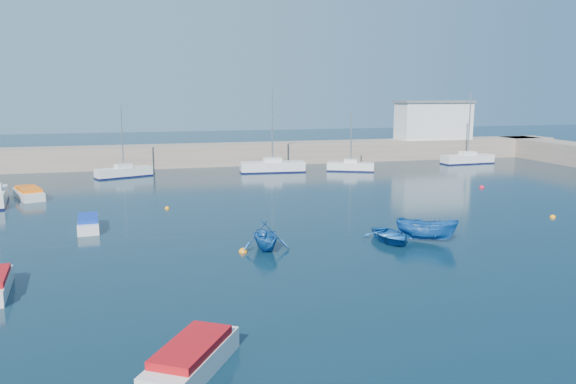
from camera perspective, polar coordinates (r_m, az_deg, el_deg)
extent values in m
plane|color=#0B2230|center=(27.40, 6.07, -9.11)|extent=(220.00, 220.00, 0.00)
cube|color=gray|center=(71.17, -7.22, 3.80)|extent=(96.00, 4.50, 2.60)
cube|color=silver|center=(80.52, 14.55, 6.99)|extent=(10.00, 4.00, 5.00)
cube|color=silver|center=(62.87, -16.34, 1.92)|extent=(6.12, 3.78, 1.01)
cylinder|color=#B7BABC|center=(62.46, -16.51, 5.47)|extent=(0.15, 0.15, 6.82)
cube|color=silver|center=(64.25, -1.59, 2.57)|extent=(7.44, 2.57, 1.19)
cylinder|color=#B7BABC|center=(63.80, -1.62, 6.85)|extent=(0.17, 0.17, 8.41)
cube|color=silver|center=(65.40, 6.38, 2.56)|extent=(5.51, 3.60, 0.99)
cylinder|color=#B7BABC|center=(65.04, 6.44, 5.69)|extent=(0.15, 0.15, 6.18)
cube|color=silver|center=(75.53, 17.76, 3.20)|extent=(6.92, 2.31, 1.12)
cylinder|color=#B7BABC|center=(75.17, 17.94, 6.59)|extent=(0.16, 0.16, 7.84)
cube|color=silver|center=(39.55, -19.62, -3.14)|extent=(1.58, 3.84, 0.67)
cube|color=#0D2E97|center=(39.45, -19.66, -2.49)|extent=(1.45, 2.90, 0.25)
cube|color=silver|center=(53.09, -24.83, -0.22)|extent=(3.23, 4.98, 0.71)
cube|color=orange|center=(53.01, -24.87, 0.30)|extent=(2.73, 3.86, 0.26)
cube|color=silver|center=(19.30, -9.71, -16.56)|extent=(3.61, 4.51, 0.74)
cube|color=#A70B11|center=(19.07, -9.76, -15.19)|extent=(2.97, 3.54, 0.28)
imported|color=#17539E|center=(34.87, 10.37, -4.38)|extent=(2.67, 3.68, 0.75)
imported|color=#17539E|center=(32.49, -2.36, -4.42)|extent=(2.84, 3.27, 1.70)
imported|color=#17539E|center=(35.33, 13.90, -3.74)|extent=(3.89, 3.31, 1.45)
sphere|color=orange|center=(32.27, -4.58, -6.11)|extent=(0.51, 0.51, 0.51)
sphere|color=red|center=(39.59, 11.38, -3.24)|extent=(0.37, 0.37, 0.37)
sphere|color=orange|center=(45.22, 25.30, -2.36)|extent=(0.42, 0.42, 0.42)
sphere|color=orange|center=(44.97, -12.17, -1.67)|extent=(0.39, 0.39, 0.39)
sphere|color=red|center=(56.76, 19.09, 0.41)|extent=(0.48, 0.48, 0.48)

